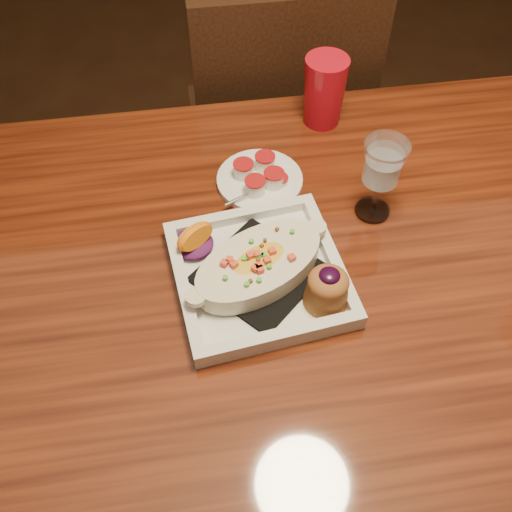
{
  "coord_description": "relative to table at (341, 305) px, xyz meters",
  "views": [
    {
      "loc": [
        -0.22,
        -0.5,
        1.48
      ],
      "look_at": [
        -0.14,
        0.04,
        0.77
      ],
      "focal_mm": 40.0,
      "sensor_mm": 36.0,
      "label": 1
    }
  ],
  "objects": [
    {
      "name": "plate",
      "position": [
        -0.13,
        0.0,
        0.12
      ],
      "size": [
        0.28,
        0.28,
        0.08
      ],
      "rotation": [
        0.0,
        0.0,
        0.12
      ],
      "color": "silver",
      "rests_on": "table"
    },
    {
      "name": "creamer_loose",
      "position": [
        -0.08,
        0.2,
        0.11
      ],
      "size": [
        0.03,
        0.03,
        0.02
      ],
      "color": "white",
      "rests_on": "table"
    },
    {
      "name": "red_tumbler",
      "position": [
        0.04,
        0.37,
        0.16
      ],
      "size": [
        0.08,
        0.08,
        0.14
      ],
      "primitive_type": "cone",
      "color": "red",
      "rests_on": "table"
    },
    {
      "name": "chair_far",
      "position": [
        -0.0,
        0.63,
        -0.15
      ],
      "size": [
        0.42,
        0.42,
        0.93
      ],
      "rotation": [
        0.0,
        0.0,
        3.14
      ],
      "color": "black",
      "rests_on": "floor"
    },
    {
      "name": "floor",
      "position": [
        0.0,
        0.0,
        -0.65
      ],
      "size": [
        7.0,
        7.0,
        0.0
      ],
      "primitive_type": "plane",
      "color": "black",
      "rests_on": "ground"
    },
    {
      "name": "saucer",
      "position": [
        -0.11,
        0.21,
        0.11
      ],
      "size": [
        0.15,
        0.15,
        0.1
      ],
      "color": "silver",
      "rests_on": "table"
    },
    {
      "name": "goblet",
      "position": [
        0.07,
        0.12,
        0.2
      ],
      "size": [
        0.07,
        0.07,
        0.15
      ],
      "color": "silver",
      "rests_on": "table"
    },
    {
      "name": "table",
      "position": [
        0.0,
        0.0,
        0.0
      ],
      "size": [
        1.5,
        0.9,
        0.75
      ],
      "color": "maroon",
      "rests_on": "floor"
    }
  ]
}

